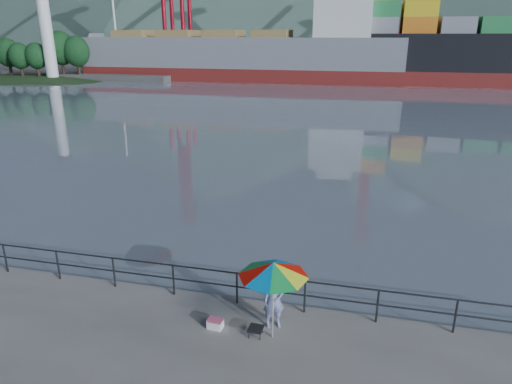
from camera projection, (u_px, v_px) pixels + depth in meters
The scene contains 10 objects.
harbor_water at pixel (355, 62), 131.54m from camera, with size 500.00×280.00×0.00m, color slate.
far_dock at pixel (398, 72), 95.35m from camera, with size 200.00×40.00×0.40m, color #514F4C.
guardrail at pixel (205, 283), 13.58m from camera, with size 22.00×0.06×1.03m.
lighthouse_islet at pixel (28, 77), 81.23m from camera, with size 48.00×26.40×19.20m.
fisherman at pixel (274, 300), 12.21m from camera, with size 0.59×0.39×1.63m, color navy.
beach_umbrella at pixel (273, 269), 11.34m from camera, with size 1.98×1.98×2.20m.
folding_stool at pixel (256, 331), 12.02m from camera, with size 0.39×0.39×0.25m.
cooler_bag at pixel (215, 324), 12.34m from camera, with size 0.40×0.27×0.23m, color white.
fishing_rod at pixel (259, 303), 13.52m from camera, with size 0.02×0.02×2.31m, color black.
bulk_carrier at pixel (250, 55), 79.23m from camera, with size 55.70×9.64×14.50m.
Camera 1 is at (4.30, -9.54, 7.55)m, focal length 32.00 mm.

